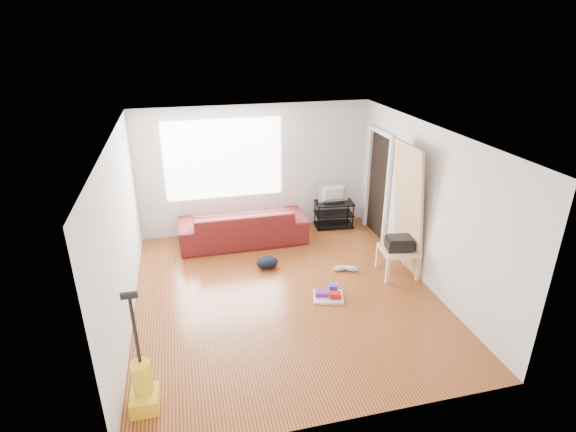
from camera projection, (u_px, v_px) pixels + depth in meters
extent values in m
cube|color=#592613|center=(285.00, 294.00, 6.96)|extent=(4.50, 5.00, 0.01)
cube|color=white|center=(285.00, 134.00, 5.97)|extent=(4.50, 5.00, 0.01)
cube|color=silver|center=(255.00, 170.00, 8.70)|extent=(4.50, 0.01, 2.50)
cube|color=silver|center=(346.00, 324.00, 4.24)|extent=(4.50, 0.01, 2.50)
cube|color=silver|center=(121.00, 236.00, 5.98)|extent=(0.01, 5.00, 2.50)
cube|color=silver|center=(426.00, 206.00, 6.96)|extent=(0.01, 5.00, 2.50)
cube|color=white|center=(224.00, 159.00, 8.45)|extent=(2.20, 0.01, 1.50)
cube|color=silver|center=(387.00, 194.00, 8.16)|extent=(0.06, 0.08, 2.00)
cube|color=silver|center=(368.00, 179.00, 8.97)|extent=(0.06, 0.08, 2.00)
cube|color=silver|center=(382.00, 132.00, 8.15)|extent=(0.06, 0.98, 0.08)
cube|color=black|center=(379.00, 186.00, 8.57)|extent=(0.01, 0.86, 1.98)
imported|color=#53160F|center=(244.00, 242.00, 8.62)|extent=(2.37, 0.93, 0.69)
cube|color=black|center=(333.00, 225.00, 9.27)|extent=(0.80, 0.51, 0.03)
cube|color=black|center=(334.00, 214.00, 9.17)|extent=(0.80, 0.51, 0.03)
cube|color=black|center=(334.00, 203.00, 9.08)|extent=(0.80, 0.51, 0.03)
cylinder|color=black|center=(319.00, 219.00, 8.96)|extent=(0.03, 0.03, 0.53)
cylinder|color=black|center=(315.00, 212.00, 9.30)|extent=(0.03, 0.03, 0.53)
cylinder|color=black|center=(353.00, 217.00, 9.05)|extent=(0.03, 0.03, 0.53)
cylinder|color=black|center=(348.00, 210.00, 9.39)|extent=(0.03, 0.03, 0.53)
imported|color=black|center=(335.00, 194.00, 9.00)|extent=(0.62, 0.08, 0.35)
cube|color=tan|center=(399.00, 250.00, 7.36)|extent=(0.62, 0.62, 0.05)
cube|color=tan|center=(388.00, 271.00, 7.19)|extent=(0.05, 0.05, 0.41)
cube|color=tan|center=(378.00, 256.00, 7.65)|extent=(0.05, 0.05, 0.41)
cube|color=tan|center=(418.00, 269.00, 7.25)|extent=(0.05, 0.05, 0.41)
cube|color=tan|center=(406.00, 254.00, 7.71)|extent=(0.05, 0.05, 0.41)
cube|color=black|center=(399.00, 244.00, 7.31)|extent=(0.47, 0.39, 0.18)
cube|color=black|center=(400.00, 238.00, 7.27)|extent=(0.42, 0.34, 0.04)
cylinder|color=#0D10A3|center=(296.00, 242.00, 8.61)|extent=(0.38, 0.38, 0.30)
cylinder|color=silver|center=(295.00, 233.00, 8.50)|extent=(0.13, 0.13, 0.12)
cube|color=silver|center=(328.00, 297.00, 6.84)|extent=(0.53, 0.47, 0.04)
cube|color=#B60F12|center=(336.00, 295.00, 6.78)|extent=(0.19, 0.15, 0.09)
cube|color=#6A1888|center=(322.00, 293.00, 6.84)|extent=(0.23, 0.19, 0.07)
cube|color=#2B3AC1|center=(333.00, 288.00, 6.92)|extent=(0.15, 0.14, 0.13)
ellipsoid|color=black|center=(267.00, 268.00, 7.70)|extent=(0.39, 0.32, 0.20)
ellipsoid|color=silver|center=(340.00, 268.00, 7.58)|extent=(0.25, 0.12, 0.10)
ellipsoid|color=silver|center=(351.00, 268.00, 7.58)|extent=(0.26, 0.21, 0.10)
cube|color=yellow|center=(145.00, 400.00, 4.87)|extent=(0.31, 0.35, 0.19)
cylinder|color=yellow|center=(142.00, 377.00, 4.80)|extent=(0.21, 0.21, 0.37)
cylinder|color=black|center=(135.00, 331.00, 4.60)|extent=(0.04, 0.04, 0.79)
cube|color=black|center=(129.00, 295.00, 4.43)|extent=(0.17, 0.05, 0.06)
cube|color=tan|center=(402.00, 268.00, 7.70)|extent=(0.27, 0.87, 2.17)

